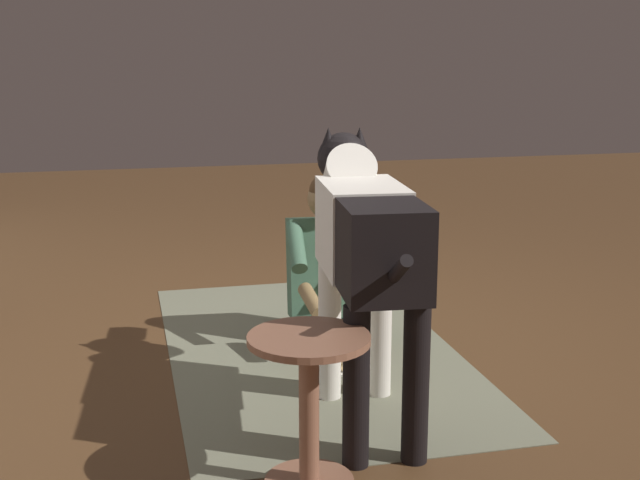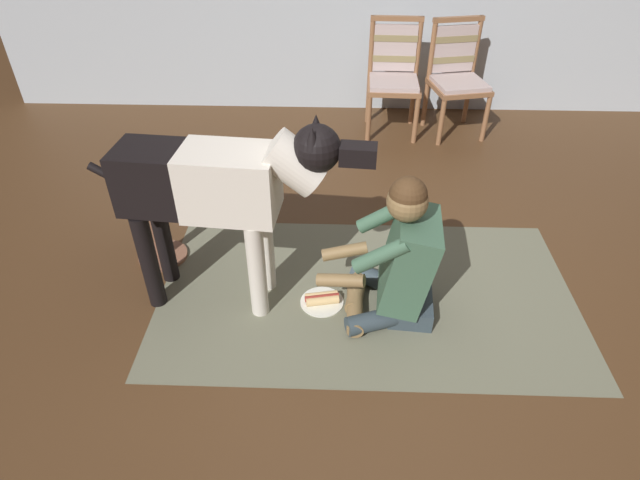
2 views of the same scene
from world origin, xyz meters
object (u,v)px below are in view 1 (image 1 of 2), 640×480
at_px(large_dog, 364,239).
at_px(round_side_table, 309,398).
at_px(person_sitting_on_floor, 328,272).
at_px(hot_dog_on_plate, 341,362).

relative_size(large_dog, round_side_table, 2.68).
bearing_deg(round_side_table, person_sitting_on_floor, -16.30).
bearing_deg(hot_dog_on_plate, round_side_table, 159.55).
bearing_deg(person_sitting_on_floor, large_dog, 174.92).
xyz_separation_m(hot_dog_on_plate, round_side_table, (-1.05, 0.39, 0.31)).
height_order(person_sitting_on_floor, hot_dog_on_plate, person_sitting_on_floor).
bearing_deg(large_dog, hot_dog_on_plate, -5.08).
distance_m(person_sitting_on_floor, large_dog, 1.02).
xyz_separation_m(large_dog, hot_dog_on_plate, (0.53, -0.05, -0.72)).
relative_size(person_sitting_on_floor, hot_dog_on_plate, 3.44).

